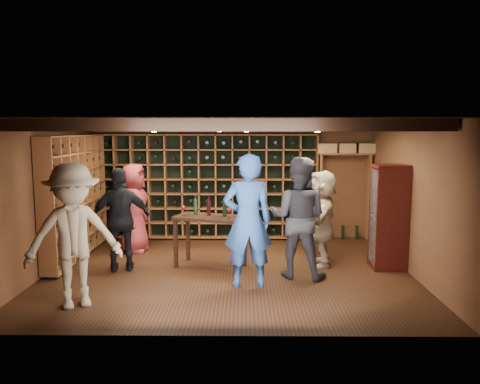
{
  "coord_description": "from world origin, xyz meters",
  "views": [
    {
      "loc": [
        0.27,
        -7.62,
        2.37
      ],
      "look_at": [
        0.19,
        0.2,
        1.32
      ],
      "focal_mm": 35.0,
      "sensor_mm": 36.0,
      "label": 1
    }
  ],
  "objects_px": {
    "display_cabinet": "(388,219)",
    "guest_beige": "(322,218)",
    "tasting_table": "(210,222)",
    "man_grey_suit": "(298,218)",
    "guest_khaki": "(74,236)",
    "man_blue_shirt": "(248,221)",
    "guest_red_floral": "(134,208)",
    "guest_woman_black": "(121,220)"
  },
  "relations": [
    {
      "from": "guest_woman_black",
      "to": "guest_khaki",
      "type": "relative_size",
      "value": 0.9
    },
    {
      "from": "man_grey_suit",
      "to": "guest_red_floral",
      "type": "relative_size",
      "value": 1.13
    },
    {
      "from": "man_blue_shirt",
      "to": "tasting_table",
      "type": "xyz_separation_m",
      "value": [
        -0.64,
        1.0,
        -0.22
      ]
    },
    {
      "from": "man_grey_suit",
      "to": "guest_red_floral",
      "type": "distance_m",
      "value": 3.37
    },
    {
      "from": "display_cabinet",
      "to": "tasting_table",
      "type": "bearing_deg",
      "value": 179.33
    },
    {
      "from": "guest_woman_black",
      "to": "guest_beige",
      "type": "distance_m",
      "value": 3.42
    },
    {
      "from": "man_grey_suit",
      "to": "guest_khaki",
      "type": "distance_m",
      "value": 3.38
    },
    {
      "from": "man_grey_suit",
      "to": "guest_woman_black",
      "type": "xyz_separation_m",
      "value": [
        -2.91,
        0.3,
        -0.1
      ]
    },
    {
      "from": "display_cabinet",
      "to": "guest_red_floral",
      "type": "bearing_deg",
      "value": 166.9
    },
    {
      "from": "display_cabinet",
      "to": "guest_beige",
      "type": "bearing_deg",
      "value": 169.69
    },
    {
      "from": "display_cabinet",
      "to": "guest_beige",
      "type": "xyz_separation_m",
      "value": [
        -1.1,
        0.2,
        -0.02
      ]
    },
    {
      "from": "man_grey_suit",
      "to": "tasting_table",
      "type": "relative_size",
      "value": 1.48
    },
    {
      "from": "man_grey_suit",
      "to": "guest_khaki",
      "type": "bearing_deg",
      "value": 40.4
    },
    {
      "from": "guest_red_floral",
      "to": "guest_beige",
      "type": "xyz_separation_m",
      "value": [
        3.48,
        -0.87,
        -0.03
      ]
    },
    {
      "from": "guest_khaki",
      "to": "display_cabinet",
      "type": "bearing_deg",
      "value": -5.21
    },
    {
      "from": "display_cabinet",
      "to": "guest_khaki",
      "type": "height_order",
      "value": "guest_khaki"
    },
    {
      "from": "man_blue_shirt",
      "to": "guest_red_floral",
      "type": "bearing_deg",
      "value": -48.86
    },
    {
      "from": "display_cabinet",
      "to": "guest_woman_black",
      "type": "relative_size",
      "value": 1.01
    },
    {
      "from": "guest_red_floral",
      "to": "guest_khaki",
      "type": "relative_size",
      "value": 0.89
    },
    {
      "from": "guest_woman_black",
      "to": "man_grey_suit",
      "type": "bearing_deg",
      "value": 161.66
    },
    {
      "from": "man_grey_suit",
      "to": "guest_beige",
      "type": "height_order",
      "value": "man_grey_suit"
    },
    {
      "from": "guest_red_floral",
      "to": "tasting_table",
      "type": "height_order",
      "value": "guest_red_floral"
    },
    {
      "from": "display_cabinet",
      "to": "guest_beige",
      "type": "height_order",
      "value": "display_cabinet"
    },
    {
      "from": "guest_woman_black",
      "to": "guest_beige",
      "type": "relative_size",
      "value": 1.04
    },
    {
      "from": "guest_khaki",
      "to": "tasting_table",
      "type": "bearing_deg",
      "value": 21.48
    },
    {
      "from": "display_cabinet",
      "to": "man_grey_suit",
      "type": "height_order",
      "value": "man_grey_suit"
    },
    {
      "from": "guest_red_floral",
      "to": "tasting_table",
      "type": "relative_size",
      "value": 1.31
    },
    {
      "from": "guest_red_floral",
      "to": "guest_woman_black",
      "type": "relative_size",
      "value": 0.99
    },
    {
      "from": "guest_woman_black",
      "to": "guest_red_floral",
      "type": "bearing_deg",
      "value": -98.73
    },
    {
      "from": "display_cabinet",
      "to": "tasting_table",
      "type": "relative_size",
      "value": 1.34
    },
    {
      "from": "guest_woman_black",
      "to": "guest_khaki",
      "type": "distance_m",
      "value": 1.63
    },
    {
      "from": "man_blue_shirt",
      "to": "tasting_table",
      "type": "distance_m",
      "value": 1.21
    },
    {
      "from": "man_grey_suit",
      "to": "guest_woman_black",
      "type": "relative_size",
      "value": 1.11
    },
    {
      "from": "man_grey_suit",
      "to": "guest_khaki",
      "type": "height_order",
      "value": "man_grey_suit"
    },
    {
      "from": "man_blue_shirt",
      "to": "guest_khaki",
      "type": "height_order",
      "value": "man_blue_shirt"
    },
    {
      "from": "guest_red_floral",
      "to": "guest_woman_black",
      "type": "distance_m",
      "value": 1.25
    },
    {
      "from": "tasting_table",
      "to": "man_grey_suit",
      "type": "bearing_deg",
      "value": -1.56
    },
    {
      "from": "man_grey_suit",
      "to": "guest_red_floral",
      "type": "height_order",
      "value": "man_grey_suit"
    },
    {
      "from": "display_cabinet",
      "to": "guest_khaki",
      "type": "xyz_separation_m",
      "value": [
        -4.71,
        -1.79,
        0.11
      ]
    },
    {
      "from": "display_cabinet",
      "to": "guest_woman_black",
      "type": "xyz_separation_m",
      "value": [
        -4.5,
        -0.18,
        0.01
      ]
    },
    {
      "from": "guest_woman_black",
      "to": "guest_khaki",
      "type": "bearing_deg",
      "value": 70.17
    },
    {
      "from": "guest_red_floral",
      "to": "guest_woman_black",
      "type": "bearing_deg",
      "value": -172.27
    }
  ]
}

